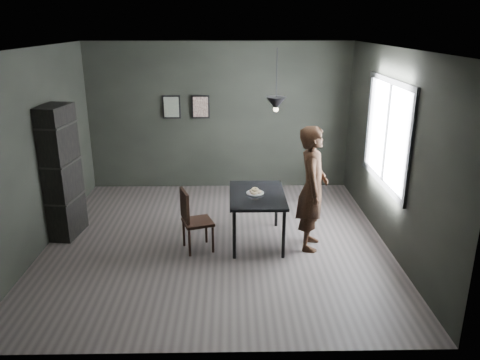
{
  "coord_description": "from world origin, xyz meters",
  "views": [
    {
      "loc": [
        0.23,
        -6.36,
        3.12
      ],
      "look_at": [
        0.35,
        0.05,
        0.95
      ],
      "focal_mm": 35.0,
      "sensor_mm": 36.0,
      "label": 1
    }
  ],
  "objects_px": {
    "cafe_table": "(257,199)",
    "woman": "(312,188)",
    "wood_chair": "(192,216)",
    "shelf_unit": "(60,172)",
    "white_plate": "(255,193)",
    "pendant_lamp": "(276,103)"
  },
  "relations": [
    {
      "from": "woman",
      "to": "wood_chair",
      "type": "xyz_separation_m",
      "value": [
        -1.7,
        -0.09,
        -0.38
      ]
    },
    {
      "from": "cafe_table",
      "to": "shelf_unit",
      "type": "bearing_deg",
      "value": 174.02
    },
    {
      "from": "cafe_table",
      "to": "shelf_unit",
      "type": "xyz_separation_m",
      "value": [
        -2.92,
        0.31,
        0.33
      ]
    },
    {
      "from": "white_plate",
      "to": "wood_chair",
      "type": "height_order",
      "value": "wood_chair"
    },
    {
      "from": "cafe_table",
      "to": "pendant_lamp",
      "type": "distance_m",
      "value": 1.41
    },
    {
      "from": "woman",
      "to": "wood_chair",
      "type": "height_order",
      "value": "woman"
    },
    {
      "from": "cafe_table",
      "to": "woman",
      "type": "bearing_deg",
      "value": -13.63
    },
    {
      "from": "woman",
      "to": "wood_chair",
      "type": "bearing_deg",
      "value": 104.28
    },
    {
      "from": "shelf_unit",
      "to": "pendant_lamp",
      "type": "xyz_separation_m",
      "value": [
        3.17,
        -0.21,
        1.05
      ]
    },
    {
      "from": "white_plate",
      "to": "pendant_lamp",
      "type": "xyz_separation_m",
      "value": [
        0.28,
        0.09,
        1.29
      ]
    },
    {
      "from": "wood_chair",
      "to": "pendant_lamp",
      "type": "height_order",
      "value": "pendant_lamp"
    },
    {
      "from": "cafe_table",
      "to": "wood_chair",
      "type": "height_order",
      "value": "wood_chair"
    },
    {
      "from": "cafe_table",
      "to": "white_plate",
      "type": "xyz_separation_m",
      "value": [
        -0.03,
        0.01,
        0.08
      ]
    },
    {
      "from": "wood_chair",
      "to": "shelf_unit",
      "type": "xyz_separation_m",
      "value": [
        -1.99,
        0.58,
        0.48
      ]
    },
    {
      "from": "cafe_table",
      "to": "wood_chair",
      "type": "xyz_separation_m",
      "value": [
        -0.93,
        -0.28,
        -0.15
      ]
    },
    {
      "from": "woman",
      "to": "wood_chair",
      "type": "relative_size",
      "value": 1.96
    },
    {
      "from": "wood_chair",
      "to": "pendant_lamp",
      "type": "relative_size",
      "value": 1.06
    },
    {
      "from": "wood_chair",
      "to": "shelf_unit",
      "type": "bearing_deg",
      "value": 144.84
    },
    {
      "from": "shelf_unit",
      "to": "white_plate",
      "type": "bearing_deg",
      "value": 1.36
    },
    {
      "from": "woman",
      "to": "shelf_unit",
      "type": "xyz_separation_m",
      "value": [
        -3.69,
        0.49,
        0.1
      ]
    },
    {
      "from": "cafe_table",
      "to": "shelf_unit",
      "type": "height_order",
      "value": "shelf_unit"
    },
    {
      "from": "cafe_table",
      "to": "white_plate",
      "type": "distance_m",
      "value": 0.09
    }
  ]
}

